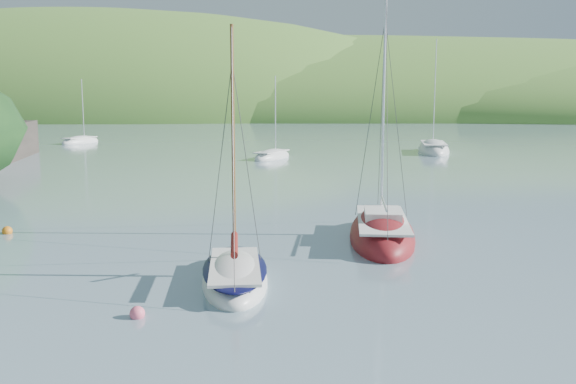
{
  "coord_description": "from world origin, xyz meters",
  "views": [
    {
      "loc": [
        2.24,
        -17.35,
        6.63
      ],
      "look_at": [
        1.56,
        8.0,
        2.63
      ],
      "focal_mm": 40.0,
      "sensor_mm": 36.0,
      "label": 1
    }
  ],
  "objects_px": {
    "sloop_red": "(382,235)",
    "distant_sloop_b": "(433,151)",
    "daysailer_white": "(235,277)",
    "distant_sloop_a": "(272,157)",
    "distant_sloop_c": "(80,142)"
  },
  "relations": [
    {
      "from": "distant_sloop_c",
      "to": "daysailer_white",
      "type": "bearing_deg",
      "value": -43.02
    },
    {
      "from": "distant_sloop_b",
      "to": "sloop_red",
      "type": "bearing_deg",
      "value": -97.21
    },
    {
      "from": "daysailer_white",
      "to": "distant_sloop_a",
      "type": "distance_m",
      "value": 41.76
    },
    {
      "from": "distant_sloop_c",
      "to": "distant_sloop_b",
      "type": "bearing_deg",
      "value": 8.03
    },
    {
      "from": "distant_sloop_a",
      "to": "distant_sloop_c",
      "type": "height_order",
      "value": "distant_sloop_c"
    },
    {
      "from": "daysailer_white",
      "to": "sloop_red",
      "type": "relative_size",
      "value": 0.77
    },
    {
      "from": "sloop_red",
      "to": "distant_sloop_c",
      "type": "height_order",
      "value": "sloop_red"
    },
    {
      "from": "distant_sloop_a",
      "to": "distant_sloop_c",
      "type": "bearing_deg",
      "value": 168.93
    },
    {
      "from": "sloop_red",
      "to": "distant_sloop_b",
      "type": "xyz_separation_m",
      "value": [
        10.54,
        41.8,
        -0.01
      ]
    },
    {
      "from": "distant_sloop_b",
      "to": "distant_sloop_c",
      "type": "xyz_separation_m",
      "value": [
        -42.93,
        11.63,
        -0.05
      ]
    },
    {
      "from": "daysailer_white",
      "to": "distant_sloop_a",
      "type": "bearing_deg",
      "value": 84.98
    },
    {
      "from": "daysailer_white",
      "to": "sloop_red",
      "type": "bearing_deg",
      "value": 42.33
    },
    {
      "from": "distant_sloop_c",
      "to": "distant_sloop_a",
      "type": "bearing_deg",
      "value": -12.38
    },
    {
      "from": "sloop_red",
      "to": "distant_sloop_c",
      "type": "distance_m",
      "value": 62.49
    },
    {
      "from": "sloop_red",
      "to": "distant_sloop_b",
      "type": "bearing_deg",
      "value": 79.52
    }
  ]
}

